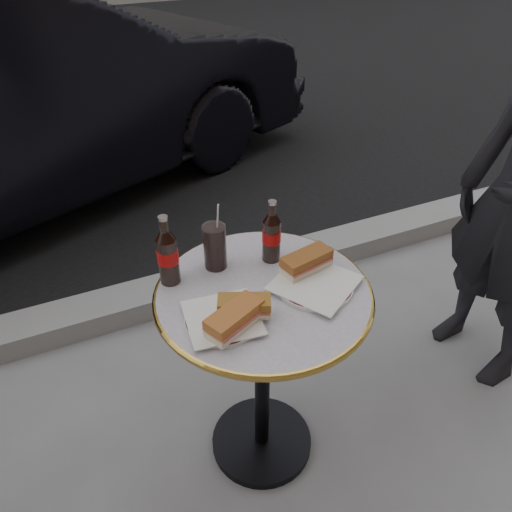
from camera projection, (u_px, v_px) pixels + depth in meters
name	position (u px, v px, depth m)	size (l,w,h in m)	color
ground	(262.00, 443.00, 1.84)	(80.00, 80.00, 0.00)	gray
asphalt_road	(71.00, 75.00, 5.50)	(40.00, 8.00, 0.00)	black
curb	(185.00, 289.00, 2.47)	(40.00, 0.20, 0.12)	gray
bistro_table	(262.00, 377.00, 1.62)	(0.62, 0.62, 0.73)	#BAB2C4
plate_left	(223.00, 320.00, 1.30)	(0.20, 0.20, 0.01)	silver
plate_right	(315.00, 285.00, 1.41)	(0.22, 0.22, 0.01)	white
sandwich_left_a	(234.00, 320.00, 1.25)	(0.16, 0.07, 0.05)	#B1622D
sandwich_left_b	(244.00, 307.00, 1.30)	(0.14, 0.06, 0.05)	#976426
sandwich_right	(306.00, 262.00, 1.44)	(0.15, 0.07, 0.05)	brown
cola_bottle_left	(167.00, 250.00, 1.37)	(0.06, 0.06, 0.22)	black
cola_bottle_right	(272.00, 231.00, 1.46)	(0.06, 0.06, 0.20)	black
cola_glass	(215.00, 247.00, 1.45)	(0.07, 0.07, 0.14)	black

